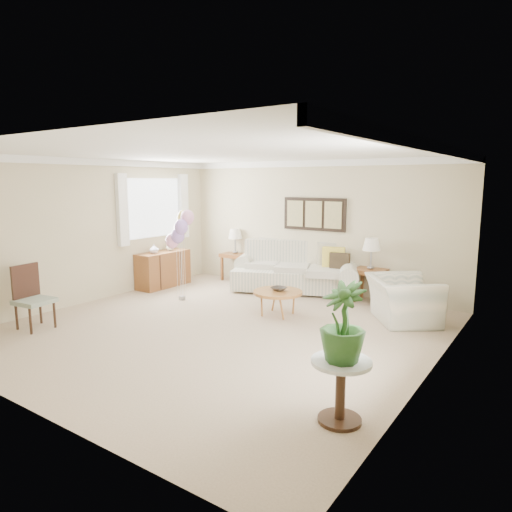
{
  "coord_description": "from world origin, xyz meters",
  "views": [
    {
      "loc": [
        4.16,
        -5.16,
        2.2
      ],
      "look_at": [
        0.22,
        0.6,
        1.05
      ],
      "focal_mm": 32.0,
      "sensor_mm": 36.0,
      "label": 1
    }
  ],
  "objects_px": {
    "accent_chair": "(31,296)",
    "balloon_cluster": "(180,228)",
    "armchair": "(403,300)",
    "sofa": "(297,271)",
    "coffee_table": "(278,293)"
  },
  "relations": [
    {
      "from": "armchair",
      "to": "sofa",
      "type": "bearing_deg",
      "value": 33.42
    },
    {
      "from": "coffee_table",
      "to": "armchair",
      "type": "distance_m",
      "value": 1.98
    },
    {
      "from": "sofa",
      "to": "armchair",
      "type": "bearing_deg",
      "value": -20.17
    },
    {
      "from": "accent_chair",
      "to": "balloon_cluster",
      "type": "distance_m",
      "value": 2.72
    },
    {
      "from": "sofa",
      "to": "accent_chair",
      "type": "bearing_deg",
      "value": -115.81
    },
    {
      "from": "coffee_table",
      "to": "accent_chair",
      "type": "relative_size",
      "value": 0.84
    },
    {
      "from": "armchair",
      "to": "balloon_cluster",
      "type": "bearing_deg",
      "value": 68.16
    },
    {
      "from": "armchair",
      "to": "balloon_cluster",
      "type": "xyz_separation_m",
      "value": [
        -3.8,
        -0.99,
        0.99
      ]
    },
    {
      "from": "coffee_table",
      "to": "accent_chair",
      "type": "height_order",
      "value": "accent_chair"
    },
    {
      "from": "coffee_table",
      "to": "accent_chair",
      "type": "xyz_separation_m",
      "value": [
        -2.71,
        -2.65,
        0.12
      ]
    },
    {
      "from": "sofa",
      "to": "coffee_table",
      "type": "bearing_deg",
      "value": -70.48
    },
    {
      "from": "coffee_table",
      "to": "balloon_cluster",
      "type": "distance_m",
      "value": 2.23
    },
    {
      "from": "sofa",
      "to": "armchair",
      "type": "relative_size",
      "value": 2.78
    },
    {
      "from": "sofa",
      "to": "coffee_table",
      "type": "xyz_separation_m",
      "value": [
        0.6,
        -1.71,
        -0.01
      ]
    },
    {
      "from": "sofa",
      "to": "balloon_cluster",
      "type": "bearing_deg",
      "value": -126.65
    }
  ]
}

